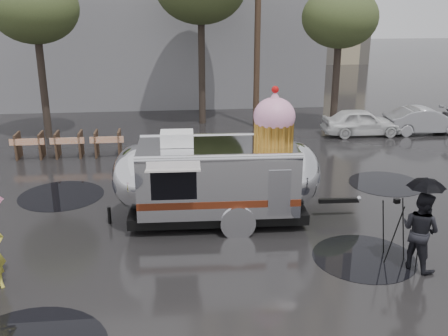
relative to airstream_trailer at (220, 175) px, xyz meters
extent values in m
plane|color=black|center=(0.23, -3.39, -1.37)|extent=(120.00, 120.00, 0.00)
cylinder|color=black|center=(-4.89, 2.38, -1.37)|extent=(2.68, 2.68, 0.01)
cylinder|color=black|center=(3.30, -2.59, -1.37)|extent=(2.52, 2.52, 0.01)
cylinder|color=black|center=(5.89, 2.38, -1.37)|extent=(2.49, 2.49, 0.01)
cylinder|color=#473323|center=(2.73, 10.61, 3.13)|extent=(0.28, 0.28, 9.00)
cylinder|color=#382D26|center=(-6.77, 9.61, 1.55)|extent=(0.32, 0.32, 5.85)
ellipsoid|color=#344121|center=(-6.77, 9.61, 4.15)|extent=(3.64, 3.64, 2.86)
cylinder|color=#382D26|center=(0.23, 11.61, 2.00)|extent=(0.32, 0.32, 6.75)
cylinder|color=#382D26|center=(6.23, 9.61, 1.33)|extent=(0.32, 0.32, 5.40)
ellipsoid|color=#344121|center=(6.23, 9.61, 3.73)|extent=(3.36, 3.36, 2.64)
cube|color=#473323|center=(-7.27, 6.61, -0.87)|extent=(0.08, 0.80, 1.00)
cube|color=#473323|center=(-6.37, 6.61, -0.87)|extent=(0.08, 0.80, 1.00)
cube|color=#E5590C|center=(-6.82, 6.23, -0.62)|extent=(1.30, 0.04, 0.25)
cube|color=#473323|center=(-5.77, 6.61, -0.87)|extent=(0.08, 0.80, 1.00)
cube|color=#473323|center=(-4.87, 6.61, -0.87)|extent=(0.08, 0.80, 1.00)
cube|color=#E5590C|center=(-5.32, 6.23, -0.62)|extent=(1.30, 0.04, 0.25)
cube|color=#473323|center=(-4.27, 6.61, -0.87)|extent=(0.08, 0.80, 1.00)
cube|color=#473323|center=(-3.37, 6.61, -0.87)|extent=(0.08, 0.80, 1.00)
cube|color=#E5590C|center=(-3.82, 6.23, -0.62)|extent=(1.30, 0.04, 0.25)
imported|color=silver|center=(7.23, 8.61, -0.67)|extent=(4.00, 1.80, 1.40)
imported|color=#B2B2B7|center=(10.23, 8.61, -0.67)|extent=(4.00, 1.80, 1.40)
cube|color=silver|center=(-0.09, 0.01, 0.00)|extent=(4.36, 2.36, 1.76)
ellipsoid|color=silver|center=(2.06, -0.05, 0.00)|extent=(1.53, 2.29, 1.76)
ellipsoid|color=silver|center=(-2.24, 0.07, 0.00)|extent=(1.53, 2.29, 1.76)
cube|color=black|center=(-0.09, 0.01, -1.03)|extent=(4.94, 2.08, 0.29)
cylinder|color=black|center=(0.37, -1.01, -1.03)|extent=(0.69, 0.23, 0.68)
cylinder|color=black|center=(0.42, 1.00, -1.03)|extent=(0.69, 0.23, 0.68)
cylinder|color=silver|center=(0.37, -1.15, -0.98)|extent=(0.94, 0.12, 0.94)
cube|color=black|center=(3.43, -0.09, -0.88)|extent=(1.18, 0.15, 0.12)
sphere|color=silver|center=(4.01, -0.10, -0.83)|extent=(0.16, 0.16, 0.16)
cylinder|color=black|center=(-3.12, 0.09, -1.13)|extent=(0.10, 0.10, 0.49)
cube|color=#551F0E|center=(-0.12, -1.11, -0.44)|extent=(4.30, 0.14, 0.20)
cube|color=#551F0E|center=(-0.06, 1.13, -0.44)|extent=(4.30, 0.14, 0.20)
cube|color=black|center=(-1.29, -1.09, 0.14)|extent=(1.17, 0.06, 0.78)
cube|color=#B9B1AC|center=(-1.30, -1.33, 0.63)|extent=(1.38, 0.52, 0.14)
cube|color=silver|center=(1.44, -1.17, -0.15)|extent=(0.59, 0.05, 1.27)
cube|color=white|center=(-1.17, 0.04, 1.07)|extent=(0.90, 0.66, 0.37)
cylinder|color=gold|center=(1.47, -0.03, 1.17)|extent=(1.04, 1.04, 0.59)
ellipsoid|color=#F5A6CB|center=(1.47, -0.03, 1.64)|extent=(1.16, 1.16, 1.02)
cone|color=#F5A6CB|center=(1.47, -0.03, 2.15)|extent=(0.50, 0.50, 0.39)
sphere|color=red|center=(1.47, -0.03, 2.36)|extent=(0.20, 0.20, 0.20)
imported|color=black|center=(4.36, -3.16, -0.42)|extent=(0.91, 1.05, 1.91)
imported|color=black|center=(4.36, -3.16, 0.54)|extent=(1.05, 1.05, 0.72)
cylinder|color=black|center=(4.36, -3.16, -0.55)|extent=(0.02, 0.02, 1.65)
cylinder|color=black|center=(4.20, -2.64, -0.62)|extent=(0.08, 0.35, 1.52)
cylinder|color=black|center=(3.77, -2.48, -0.62)|extent=(0.28, 0.24, 1.52)
cylinder|color=black|center=(3.84, -2.94, -0.62)|extent=(0.33, 0.14, 1.52)
cube|color=black|center=(3.94, -2.68, 0.15)|extent=(0.14, 0.13, 0.11)
camera|label=1|loc=(-1.29, -13.64, 4.86)|focal=42.00mm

